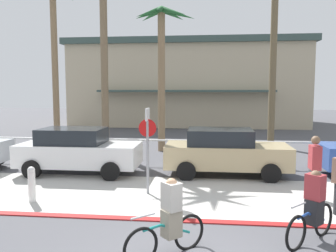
{
  "coord_description": "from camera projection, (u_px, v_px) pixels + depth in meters",
  "views": [
    {
      "loc": [
        0.39,
        -5.77,
        3.1
      ],
      "look_at": [
        -0.9,
        6.0,
        1.86
      ],
      "focal_mm": 37.33,
      "sensor_mm": 36.0,
      "label": 1
    }
  ],
  "objects": [
    {
      "name": "bollard_1",
      "position": [
        32.0,
        184.0,
        9.6
      ],
      "size": [
        0.2,
        0.2,
        1.0
      ],
      "color": "white",
      "rests_on": "ground"
    },
    {
      "name": "palm_tree_2",
      "position": [
        103.0,
        8.0,
        16.8
      ],
      "size": [
        3.51,
        3.51,
        9.24
      ],
      "color": "#756047",
      "rests_on": "ground"
    },
    {
      "name": "sidewalk_strip",
      "position": [
        192.0,
        196.0,
        10.22
      ],
      "size": [
        44.0,
        4.0,
        0.02
      ],
      "primitive_type": "cube",
      "color": "beige",
      "rests_on": "ground"
    },
    {
      "name": "cyclist_teal_1",
      "position": [
        169.0,
        219.0,
        6.49
      ],
      "size": [
        1.4,
        1.26,
        1.5
      ],
      "color": "black",
      "rests_on": "ground"
    },
    {
      "name": "rail_fence",
      "position": [
        196.0,
        145.0,
        14.38
      ],
      "size": [
        24.99,
        0.08,
        1.04
      ],
      "color": "white",
      "rests_on": "ground"
    },
    {
      "name": "pedestrian_0",
      "position": [
        314.0,
        170.0,
        9.78
      ],
      "size": [
        0.32,
        0.4,
        1.82
      ],
      "color": "#4C4C51",
      "rests_on": "ground"
    },
    {
      "name": "palm_tree_4",
      "position": [
        275.0,
        21.0,
        18.42
      ],
      "size": [
        3.09,
        2.83,
        9.7
      ],
      "color": "brown",
      "rests_on": "ground"
    },
    {
      "name": "car_tan_2",
      "position": [
        225.0,
        152.0,
        12.58
      ],
      "size": [
        4.4,
        2.02,
        1.69
      ],
      "color": "tan",
      "rests_on": "ground"
    },
    {
      "name": "building_backdrop",
      "position": [
        189.0,
        84.0,
        32.77
      ],
      "size": [
        20.28,
        11.93,
        7.27
      ],
      "color": "#BCAD8E",
      "rests_on": "ground"
    },
    {
      "name": "palm_tree_3",
      "position": [
        162.0,
        42.0,
        17.16
      ],
      "size": [
        3.02,
        3.35,
        7.17
      ],
      "color": "#846B4C",
      "rests_on": "ground"
    },
    {
      "name": "ground_plane",
      "position": [
        197.0,
        158.0,
        15.95
      ],
      "size": [
        80.0,
        80.0,
        0.0
      ],
      "primitive_type": "plane",
      "color": "#4C4C51"
    },
    {
      "name": "stop_sign_bike_lane",
      "position": [
        148.0,
        138.0,
        10.23
      ],
      "size": [
        0.52,
        0.56,
        2.56
      ],
      "color": "gray",
      "rests_on": "ground"
    },
    {
      "name": "cyclist_blue_0",
      "position": [
        313.0,
        208.0,
        7.1
      ],
      "size": [
        1.31,
        1.35,
        1.5
      ],
      "color": "black",
      "rests_on": "ground"
    },
    {
      "name": "car_white_1",
      "position": [
        78.0,
        150.0,
        12.85
      ],
      "size": [
        4.4,
        2.02,
        1.69
      ],
      "color": "white",
      "rests_on": "ground"
    },
    {
      "name": "curb_paint",
      "position": [
        188.0,
        221.0,
        8.24
      ],
      "size": [
        44.0,
        0.24,
        0.03
      ],
      "primitive_type": "cube",
      "color": "maroon",
      "rests_on": "ground"
    },
    {
      "name": "palm_tree_1",
      "position": [
        54.0,
        34.0,
        19.97
      ],
      "size": [
        2.86,
        2.7,
        8.97
      ],
      "color": "#846B4C",
      "rests_on": "ground"
    }
  ]
}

